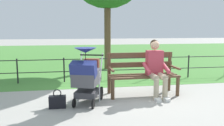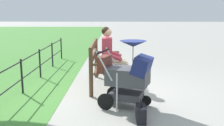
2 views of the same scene
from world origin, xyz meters
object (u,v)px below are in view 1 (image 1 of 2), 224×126
park_bench (142,72)px  stroller (87,75)px  handbag (57,102)px  person_on_bench (156,67)px

park_bench → stroller: size_ratio=1.40×
handbag → person_on_bench: bearing=-167.6°
park_bench → person_on_bench: 0.37m
handbag → park_bench: bearing=-159.8°
park_bench → stroller: 1.41m
park_bench → stroller: (1.31, 0.53, 0.07)m
park_bench → person_on_bench: person_on_bench is taller
person_on_bench → handbag: bearing=12.4°
person_on_bench → handbag: 2.26m
park_bench → person_on_bench: size_ratio=1.26×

